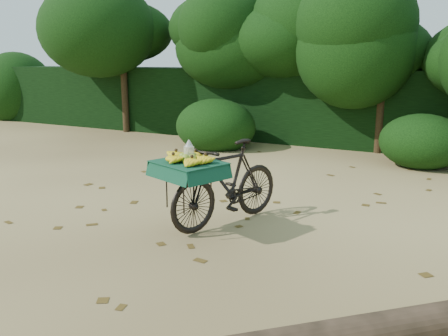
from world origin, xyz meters
The scene contains 6 objects.
ground centered at (0.00, 0.00, 0.00)m, with size 80.00×80.00×0.00m, color tan.
vendor_bicycle centered at (-0.31, -0.30, 0.54)m, with size 1.19×1.90×1.06m.
hedge_backdrop centered at (0.00, 6.30, 0.90)m, with size 26.00×1.80×1.80m, color black.
tree_row centered at (-0.65, 5.50, 2.00)m, with size 14.50×2.00×4.00m, color black, non-canonical shape.
bush_clumps centered at (0.50, 4.30, 0.45)m, with size 8.80×1.70×0.90m, color black, non-canonical shape.
leaf_litter centered at (0.00, 0.65, 0.01)m, with size 7.00×7.30×0.01m, color #523D16, non-canonical shape.
Camera 1 is at (2.35, -5.33, 2.02)m, focal length 38.00 mm.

